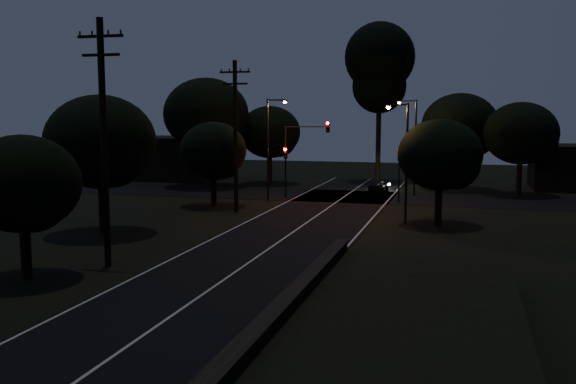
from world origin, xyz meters
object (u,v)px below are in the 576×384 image
Objects in this scene: signal_mast at (306,145)px; car at (378,186)px; streetlight_b at (413,140)px; streetlight_c at (404,154)px; signal_left at (286,163)px; utility_pole_mid at (104,139)px; utility_pole_far at (235,133)px; streetlight_a at (270,142)px; signal_right at (399,166)px; tall_pine at (380,67)px.

signal_mast is 2.02× the size of car.
streetlight_b is (8.22, 4.01, 0.30)m from signal_mast.
streetlight_c is (8.74, -9.99, 0.01)m from signal_mast.
streetlight_c reaches higher than car.
signal_mast is (1.69, 0.00, 1.50)m from signal_left.
signal_mast is at bearing 82.96° from utility_pole_mid.
utility_pole_mid is 1.76× the size of signal_mast.
streetlight_a is (0.69, 6.00, -0.85)m from utility_pole_far.
utility_pole_mid is at bearing -90.00° from utility_pole_far.
signal_mast reaches higher than car.
utility_pole_far is at bearing -133.30° from streetlight_b.
car is (5.16, 5.97, -3.81)m from signal_mast.
signal_right is 0.51× the size of streetlight_b.
signal_mast is 13.28m from streetlight_c.
signal_left is at bearing -179.87° from signal_mast.
streetlight_a is at bearing 88.27° from utility_pole_mid.
streetlight_b is 1.07× the size of streetlight_c.
utility_pole_mid is at bearing -111.30° from streetlight_b.
signal_left is (-5.60, -15.01, -8.67)m from tall_pine.
streetlight_c is at bearing -9.60° from utility_pole_far.
streetlight_c is at bearing -87.86° from streetlight_b.
streetlight_b is (9.91, 4.01, 1.80)m from signal_left.
streetlight_c is 2.43× the size of car.
signal_right is (10.60, 24.99, -2.90)m from utility_pole_mid.
streetlight_c is (1.23, -9.99, 1.51)m from signal_right.
streetlight_b is at bearing -68.62° from tall_pine.
streetlight_a is 12.19m from streetlight_b.
streetlight_a and streetlight_b have the same top height.
streetlight_a is 13.72m from streetlight_c.
car is at bearing 75.08° from utility_pole_mid.
tall_pine is 2.55× the size of signal_mast.
streetlight_b is at bearing 68.70° from utility_pole_mid.
utility_pole_mid is 19.15m from streetlight_c.
signal_right is (9.20, 0.00, 0.00)m from signal_left.
tall_pine is at bearing -74.80° from car.
streetlight_b is (0.71, 4.01, 1.80)m from signal_right.
car is at bearing 46.49° from streetlight_a.
signal_left is (1.40, 24.99, -2.90)m from utility_pole_mid.
car is (6.85, 5.97, -2.31)m from signal_left.
signal_left is 0.51× the size of streetlight_a.
utility_pole_far is at bearing -96.59° from streetlight_a.
streetlight_a is (-2.39, -1.99, 0.30)m from signal_mast.
signal_right is 0.55× the size of streetlight_c.
streetlight_b is at bearing 46.70° from utility_pole_far.
signal_mast reaches higher than signal_right.
tall_pine is 3.89× the size of signal_left.
utility_pole_far is 2.56× the size of signal_left.
signal_left is at bearing -110.46° from tall_pine.
signal_right is 10.18m from streetlight_c.
utility_pole_mid is 0.69× the size of tall_pine.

